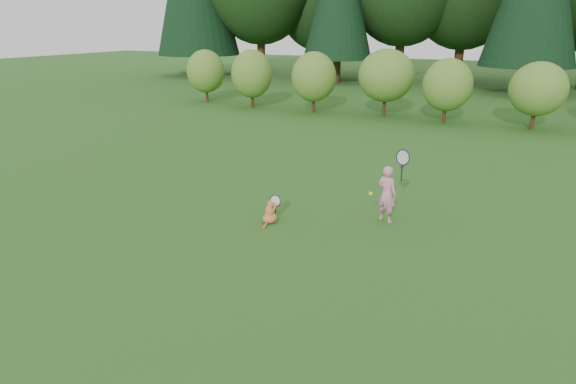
% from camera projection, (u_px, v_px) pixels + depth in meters
% --- Properties ---
extents(ground, '(100.00, 100.00, 0.00)m').
position_uv_depth(ground, '(258.00, 241.00, 8.55)').
color(ground, '#245618').
rests_on(ground, ground).
extents(shrub_row, '(28.00, 3.00, 2.80)m').
position_uv_depth(shrub_row, '(416.00, 84.00, 19.15)').
color(shrub_row, '#507B26').
rests_on(shrub_row, ground).
extents(child, '(0.65, 0.39, 1.68)m').
position_uv_depth(child, '(387.00, 193.00, 9.22)').
color(child, pink).
rests_on(child, ground).
extents(cat, '(0.37, 0.68, 0.60)m').
position_uv_depth(cat, '(270.00, 211.00, 9.28)').
color(cat, '#C04E25').
rests_on(cat, ground).
extents(tennis_ball, '(0.07, 0.07, 0.07)m').
position_uv_depth(tennis_ball, '(371.00, 194.00, 8.76)').
color(tennis_ball, '#CDD118').
rests_on(tennis_ball, ground).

